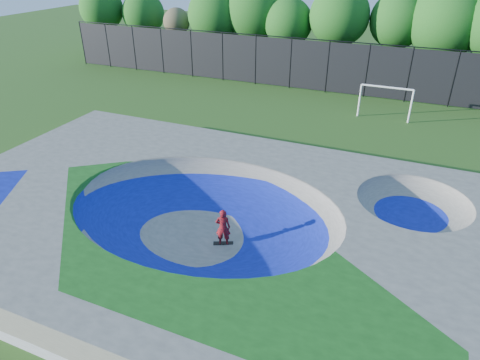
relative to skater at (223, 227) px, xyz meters
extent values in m
plane|color=#285116|center=(-0.95, 0.21, -0.78)|extent=(120.00, 120.00, 0.00)
cube|color=gray|center=(-0.95, 0.21, -0.03)|extent=(22.00, 14.00, 1.50)
imported|color=red|center=(0.00, 0.00, 0.00)|extent=(0.67, 0.55, 1.57)
cube|color=black|center=(0.00, 0.00, -0.76)|extent=(0.80, 0.52, 0.05)
cylinder|color=white|center=(2.37, 16.71, 0.31)|extent=(0.12, 0.12, 2.19)
cylinder|color=white|center=(5.65, 16.71, 0.31)|extent=(0.12, 0.12, 2.19)
cylinder|color=white|center=(4.01, 16.71, 1.40)|extent=(3.28, 0.12, 0.12)
cylinder|color=black|center=(-24.95, 21.21, 1.22)|extent=(0.09, 0.09, 4.00)
cylinder|color=black|center=(-21.95, 21.21, 1.22)|extent=(0.09, 0.09, 4.00)
cylinder|color=black|center=(-18.95, 21.21, 1.22)|extent=(0.09, 0.09, 4.00)
cylinder|color=black|center=(-15.95, 21.21, 1.22)|extent=(0.09, 0.09, 4.00)
cylinder|color=black|center=(-12.95, 21.21, 1.22)|extent=(0.09, 0.09, 4.00)
cylinder|color=black|center=(-9.95, 21.21, 1.22)|extent=(0.09, 0.09, 4.00)
cylinder|color=black|center=(-6.95, 21.21, 1.22)|extent=(0.09, 0.09, 4.00)
cylinder|color=black|center=(-3.95, 21.21, 1.22)|extent=(0.09, 0.09, 4.00)
cylinder|color=black|center=(-0.95, 21.21, 1.22)|extent=(0.09, 0.09, 4.00)
cylinder|color=black|center=(2.05, 21.21, 1.22)|extent=(0.09, 0.09, 4.00)
cylinder|color=black|center=(5.05, 21.21, 1.22)|extent=(0.09, 0.09, 4.00)
cylinder|color=black|center=(8.05, 21.21, 1.22)|extent=(0.09, 0.09, 4.00)
cube|color=black|center=(-0.95, 21.21, 1.22)|extent=(48.00, 0.03, 3.80)
cylinder|color=black|center=(-0.95, 21.21, 3.22)|extent=(48.00, 0.08, 0.08)
cylinder|color=#4D3D26|center=(-25.41, 25.21, 0.76)|extent=(0.44, 0.44, 3.08)
sphere|color=#195817|center=(-25.41, 25.21, 3.94)|extent=(4.38, 4.38, 4.38)
cylinder|color=#4D3D26|center=(-21.23, 26.44, 0.57)|extent=(0.44, 0.44, 2.72)
sphere|color=#195817|center=(-21.23, 26.44, 3.52)|extent=(4.22, 4.22, 4.22)
cylinder|color=#4D3D26|center=(-17.08, 25.93, 0.57)|extent=(0.44, 0.44, 2.71)
sphere|color=brown|center=(-17.08, 25.93, 3.03)|extent=(2.60, 2.60, 2.60)
cylinder|color=#4D3D26|center=(-12.80, 25.89, 0.58)|extent=(0.44, 0.44, 2.72)
sphere|color=#195817|center=(-12.80, 25.89, 3.88)|extent=(5.18, 5.18, 5.18)
cylinder|color=#4D3D26|center=(-9.02, 26.60, 0.73)|extent=(0.44, 0.44, 3.03)
sphere|color=#195817|center=(-9.02, 26.60, 4.34)|extent=(5.60, 5.60, 5.60)
cylinder|color=#4D3D26|center=(-5.64, 25.69, 0.63)|extent=(0.44, 0.44, 2.83)
sphere|color=#195817|center=(-5.64, 25.69, 3.62)|extent=(4.20, 4.20, 4.20)
cylinder|color=#4D3D26|center=(-1.25, 25.52, 0.89)|extent=(0.44, 0.44, 3.36)
sphere|color=#195817|center=(-1.25, 25.52, 4.42)|extent=(4.93, 4.93, 4.93)
cylinder|color=#4D3D26|center=(3.35, 26.27, 0.90)|extent=(0.44, 0.44, 3.36)
sphere|color=#195817|center=(3.35, 26.27, 4.27)|extent=(4.50, 4.50, 4.50)
cylinder|color=#4D3D26|center=(6.89, 25.91, 0.75)|extent=(0.44, 0.44, 3.07)
sphere|color=#195817|center=(6.89, 25.91, 4.43)|extent=(5.70, 5.70, 5.70)
camera|label=1|loc=(5.87, -12.12, 9.41)|focal=32.00mm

